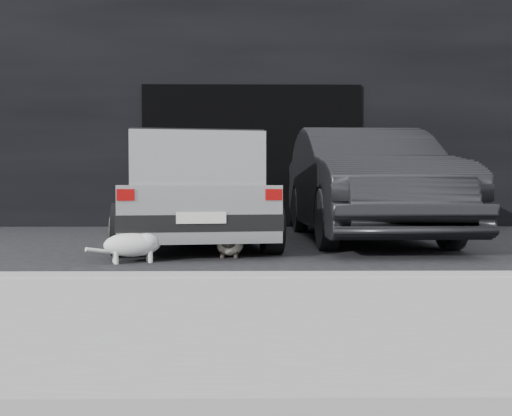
{
  "coord_description": "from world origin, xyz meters",
  "views": [
    {
      "loc": [
        0.96,
        -6.5,
        0.71
      ],
      "look_at": [
        1.02,
        -0.71,
        0.51
      ],
      "focal_mm": 40.0,
      "sensor_mm": 36.0,
      "label": 1
    }
  ],
  "objects_px": {
    "silver_hatchback": "(193,186)",
    "cat_white": "(137,243)",
    "cat_siamese": "(230,245)",
    "second_car": "(363,183)"
  },
  "relations": [
    {
      "from": "second_car",
      "to": "cat_siamese",
      "type": "relative_size",
      "value": 5.7
    },
    {
      "from": "silver_hatchback",
      "to": "cat_white",
      "type": "height_order",
      "value": "silver_hatchback"
    },
    {
      "from": "silver_hatchback",
      "to": "cat_siamese",
      "type": "relative_size",
      "value": 4.63
    },
    {
      "from": "silver_hatchback",
      "to": "cat_siamese",
      "type": "distance_m",
      "value": 1.54
    },
    {
      "from": "cat_siamese",
      "to": "cat_white",
      "type": "relative_size",
      "value": 1.09
    },
    {
      "from": "second_car",
      "to": "silver_hatchback",
      "type": "bearing_deg",
      "value": -165.61
    },
    {
      "from": "silver_hatchback",
      "to": "cat_siamese",
      "type": "height_order",
      "value": "silver_hatchback"
    },
    {
      "from": "silver_hatchback",
      "to": "cat_white",
      "type": "xyz_separation_m",
      "value": [
        -0.37,
        -1.74,
        -0.55
      ]
    },
    {
      "from": "cat_siamese",
      "to": "cat_white",
      "type": "distance_m",
      "value": 0.97
    },
    {
      "from": "second_car",
      "to": "cat_siamese",
      "type": "height_order",
      "value": "second_car"
    }
  ]
}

